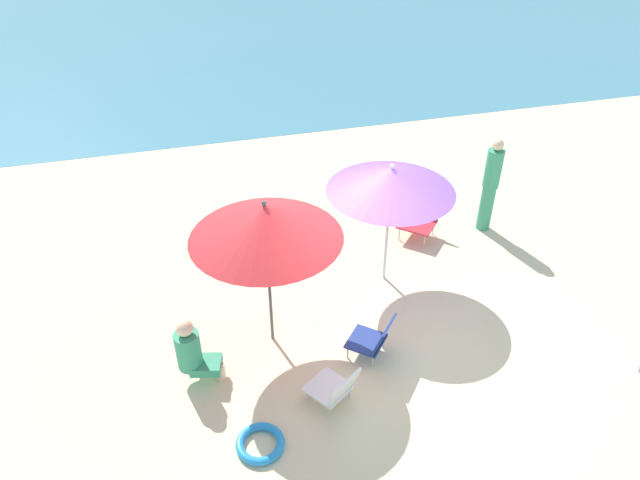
% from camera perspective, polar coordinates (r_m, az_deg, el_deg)
% --- Properties ---
extents(ground_plane, '(40.00, 40.00, 0.00)m').
position_cam_1_polar(ground_plane, '(8.05, 5.50, -8.37)').
color(ground_plane, beige).
extents(sea_water, '(40.00, 16.00, 0.01)m').
position_cam_1_polar(sea_water, '(20.49, -8.59, 19.18)').
color(sea_water, teal).
rests_on(sea_water, ground_plane).
extents(umbrella_red, '(1.81, 1.81, 2.12)m').
position_cam_1_polar(umbrella_red, '(6.72, -5.33, 1.75)').
color(umbrella_red, '#4C4C51').
rests_on(umbrella_red, ground_plane).
extents(umbrella_purple, '(1.76, 1.76, 1.90)m').
position_cam_1_polar(umbrella_purple, '(7.93, 6.93, 5.83)').
color(umbrella_purple, silver).
rests_on(umbrella_purple, ground_plane).
extents(beach_chair_a, '(0.67, 0.69, 0.56)m').
position_cam_1_polar(beach_chair_a, '(6.92, 1.49, -14.12)').
color(beach_chair_a, white).
rests_on(beach_chair_a, ground_plane).
extents(beach_chair_b, '(0.69, 0.68, 0.62)m').
position_cam_1_polar(beach_chair_b, '(7.45, 5.31, -9.46)').
color(beach_chair_b, navy).
rests_on(beach_chair_b, ground_plane).
extents(beach_chair_c, '(0.80, 0.80, 0.59)m').
position_cam_1_polar(beach_chair_c, '(9.70, 9.64, 2.13)').
color(beach_chair_c, red).
rests_on(beach_chair_c, ground_plane).
extents(person_a, '(0.54, 0.38, 0.94)m').
position_cam_1_polar(person_a, '(7.20, -12.24, -10.52)').
color(person_a, '#389970').
rests_on(person_a, ground_plane).
extents(person_b, '(0.26, 0.26, 1.62)m').
position_cam_1_polar(person_b, '(9.83, 16.20, 5.18)').
color(person_b, '#389970').
rests_on(person_b, ground_plane).
extents(swim_ring, '(0.54, 0.54, 0.09)m').
position_cam_1_polar(swim_ring, '(6.77, -5.81, -19.05)').
color(swim_ring, '#238CD8').
rests_on(swim_ring, ground_plane).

